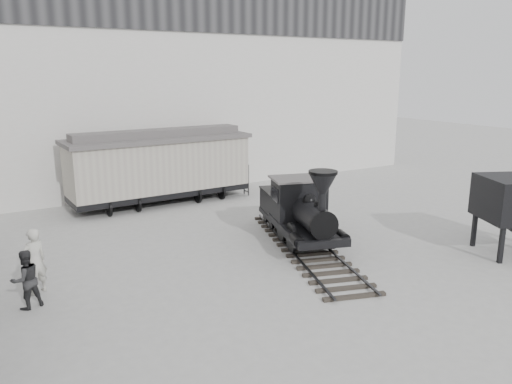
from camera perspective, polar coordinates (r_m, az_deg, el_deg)
ground at (r=14.06m, az=6.85°, el=-12.01°), size 90.00×90.00×0.00m
north_wall at (r=26.21m, az=-13.41°, el=12.07°), size 34.00×2.51×11.00m
locomotive at (r=17.92m, az=5.20°, el=-2.55°), size 4.22×8.61×2.98m
boxcar at (r=23.76m, az=-10.95°, el=3.05°), size 8.64×2.99×3.50m
visitor_a at (r=15.24m, az=-23.99°, el=-7.24°), size 0.81×0.68×1.89m
visitor_b at (r=14.45m, az=-24.82°, el=-9.06°), size 0.92×0.81×1.59m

